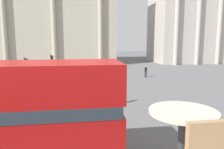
{
  "coord_description": "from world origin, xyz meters",
  "views": [
    {
      "loc": [
        0.63,
        -2.07,
        4.99
      ],
      "look_at": [
        3.31,
        15.73,
        2.19
      ],
      "focal_mm": 35.0,
      "sensor_mm": 36.0,
      "label": 1
    }
  ],
  "objects_px": {
    "pedestrian_blue": "(120,91)",
    "plaza_building_right": "(204,7)",
    "plaza_building_left": "(34,7)",
    "car_white": "(55,77)",
    "traffic_light_far": "(52,64)",
    "car_silver": "(35,92)",
    "cafe_dining_table": "(182,131)",
    "pedestrian_black": "(146,71)",
    "traffic_light_mid": "(26,70)"
  },
  "relations": [
    {
      "from": "pedestrian_blue",
      "to": "plaza_building_right",
      "type": "bearing_deg",
      "value": 79.32
    },
    {
      "from": "plaza_building_left",
      "to": "car_white",
      "type": "relative_size",
      "value": 8.04
    },
    {
      "from": "traffic_light_far",
      "to": "car_white",
      "type": "xyz_separation_m",
      "value": [
        0.52,
        -1.39,
        -1.45
      ]
    },
    {
      "from": "car_white",
      "to": "plaza_building_right",
      "type": "bearing_deg",
      "value": -9.36
    },
    {
      "from": "car_silver",
      "to": "cafe_dining_table",
      "type": "bearing_deg",
      "value": 165.2
    },
    {
      "from": "pedestrian_blue",
      "to": "pedestrian_black",
      "type": "distance_m",
      "value": 13.27
    },
    {
      "from": "plaza_building_left",
      "to": "car_silver",
      "type": "xyz_separation_m",
      "value": [
        5.3,
        -30.46,
        -11.32
      ]
    },
    {
      "from": "traffic_light_mid",
      "to": "traffic_light_far",
      "type": "height_order",
      "value": "traffic_light_mid"
    },
    {
      "from": "plaza_building_left",
      "to": "car_white",
      "type": "xyz_separation_m",
      "value": [
        6.16,
        -22.57,
        -11.32
      ]
    },
    {
      "from": "pedestrian_black",
      "to": "cafe_dining_table",
      "type": "bearing_deg",
      "value": -92.48
    },
    {
      "from": "cafe_dining_table",
      "to": "traffic_light_mid",
      "type": "relative_size",
      "value": 0.21
    },
    {
      "from": "plaza_building_left",
      "to": "traffic_light_far",
      "type": "bearing_deg",
      "value": -75.1
    },
    {
      "from": "cafe_dining_table",
      "to": "car_white",
      "type": "distance_m",
      "value": 25.47
    },
    {
      "from": "car_white",
      "to": "car_silver",
      "type": "xyz_separation_m",
      "value": [
        -0.85,
        -7.89,
        0.0
      ]
    },
    {
      "from": "cafe_dining_table",
      "to": "pedestrian_black",
      "type": "height_order",
      "value": "cafe_dining_table"
    },
    {
      "from": "car_white",
      "to": "pedestrian_blue",
      "type": "xyz_separation_m",
      "value": [
        6.05,
        -10.13,
        0.36
      ]
    },
    {
      "from": "car_white",
      "to": "pedestrian_black",
      "type": "bearing_deg",
      "value": -35.4
    },
    {
      "from": "plaza_building_left",
      "to": "pedestrian_blue",
      "type": "height_order",
      "value": "plaza_building_left"
    },
    {
      "from": "pedestrian_black",
      "to": "plaza_building_left",
      "type": "bearing_deg",
      "value": 145.22
    },
    {
      "from": "traffic_light_mid",
      "to": "car_silver",
      "type": "xyz_separation_m",
      "value": [
        1.16,
        -2.24,
        -1.57
      ]
    },
    {
      "from": "car_silver",
      "to": "pedestrian_blue",
      "type": "distance_m",
      "value": 7.26
    },
    {
      "from": "plaza_building_right",
      "to": "pedestrian_black",
      "type": "height_order",
      "value": "plaza_building_right"
    },
    {
      "from": "car_white",
      "to": "pedestrian_blue",
      "type": "distance_m",
      "value": 11.8
    },
    {
      "from": "plaza_building_right",
      "to": "cafe_dining_table",
      "type": "bearing_deg",
      "value": -120.9
    },
    {
      "from": "traffic_light_mid",
      "to": "pedestrian_blue",
      "type": "xyz_separation_m",
      "value": [
        8.06,
        -4.47,
        -1.21
      ]
    },
    {
      "from": "traffic_light_mid",
      "to": "plaza_building_left",
      "type": "bearing_deg",
      "value": 98.35
    },
    {
      "from": "traffic_light_far",
      "to": "car_silver",
      "type": "bearing_deg",
      "value": -92.05
    },
    {
      "from": "plaza_building_left",
      "to": "pedestrian_black",
      "type": "xyz_separation_m",
      "value": [
        18.01,
        -20.76,
        -11.1
      ]
    },
    {
      "from": "cafe_dining_table",
      "to": "plaza_building_left",
      "type": "relative_size",
      "value": 0.02
    },
    {
      "from": "traffic_light_mid",
      "to": "car_silver",
      "type": "height_order",
      "value": "traffic_light_mid"
    },
    {
      "from": "cafe_dining_table",
      "to": "traffic_light_mid",
      "type": "bearing_deg",
      "value": 106.76
    },
    {
      "from": "plaza_building_left",
      "to": "traffic_light_far",
      "type": "relative_size",
      "value": 10.37
    },
    {
      "from": "pedestrian_blue",
      "to": "pedestrian_black",
      "type": "xyz_separation_m",
      "value": [
        5.8,
        11.93,
        -0.14
      ]
    },
    {
      "from": "cafe_dining_table",
      "to": "car_silver",
      "type": "height_order",
      "value": "cafe_dining_table"
    },
    {
      "from": "car_white",
      "to": "pedestrian_black",
      "type": "height_order",
      "value": "pedestrian_black"
    },
    {
      "from": "plaza_building_right",
      "to": "car_silver",
      "type": "relative_size",
      "value": 6.04
    },
    {
      "from": "traffic_light_far",
      "to": "pedestrian_black",
      "type": "bearing_deg",
      "value": 1.92
    },
    {
      "from": "plaza_building_left",
      "to": "car_silver",
      "type": "bearing_deg",
      "value": -80.13
    },
    {
      "from": "cafe_dining_table",
      "to": "traffic_light_far",
      "type": "xyz_separation_m",
      "value": [
        -4.32,
        26.33,
        -2.04
      ]
    },
    {
      "from": "plaza_building_left",
      "to": "traffic_light_mid",
      "type": "xyz_separation_m",
      "value": [
        4.14,
        -28.22,
        -9.75
      ]
    },
    {
      "from": "plaza_building_right",
      "to": "car_silver",
      "type": "bearing_deg",
      "value": -137.54
    },
    {
      "from": "plaza_building_right",
      "to": "car_silver",
      "type": "distance_m",
      "value": 46.09
    },
    {
      "from": "pedestrian_black",
      "to": "car_silver",
      "type": "bearing_deg",
      "value": -128.36
    },
    {
      "from": "plaza_building_left",
      "to": "traffic_light_far",
      "type": "height_order",
      "value": "plaza_building_left"
    },
    {
      "from": "traffic_light_far",
      "to": "car_white",
      "type": "bearing_deg",
      "value": -69.47
    },
    {
      "from": "traffic_light_mid",
      "to": "pedestrian_black",
      "type": "bearing_deg",
      "value": 28.3
    },
    {
      "from": "plaza_building_left",
      "to": "pedestrian_blue",
      "type": "bearing_deg",
      "value": -69.53
    },
    {
      "from": "car_white",
      "to": "car_silver",
      "type": "height_order",
      "value": "same"
    },
    {
      "from": "plaza_building_left",
      "to": "traffic_light_mid",
      "type": "bearing_deg",
      "value": -81.65
    },
    {
      "from": "cafe_dining_table",
      "to": "pedestrian_blue",
      "type": "relative_size",
      "value": 0.4
    }
  ]
}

